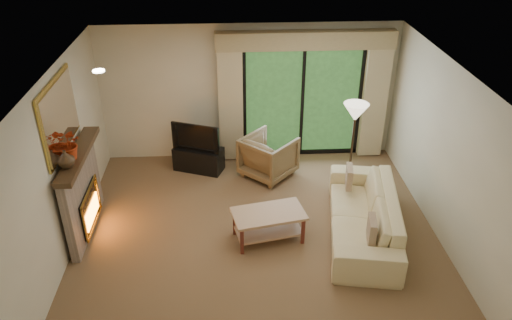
{
  "coord_description": "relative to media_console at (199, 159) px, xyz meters",
  "views": [
    {
      "loc": [
        -0.38,
        -6.22,
        4.8
      ],
      "look_at": [
        0.0,
        0.3,
        1.1
      ],
      "focal_mm": 35.0,
      "sensor_mm": 36.0,
      "label": 1
    }
  ],
  "objects": [
    {
      "name": "floor_lamp",
      "position": [
        2.68,
        -0.72,
        0.56
      ],
      "size": [
        0.52,
        0.52,
        1.58
      ],
      "primitive_type": null,
      "rotation": [
        0.0,
        0.0,
        0.28
      ],
      "color": "#FFF0CF",
      "rests_on": "floor"
    },
    {
      "name": "pillow_far",
      "position": [
        2.5,
        -1.39,
        0.36
      ],
      "size": [
        0.15,
        0.36,
        0.35
      ],
      "primitive_type": "cube",
      "rotation": [
        0.0,
        0.0,
        -0.17
      ],
      "color": "brown",
      "rests_on": "sofa"
    },
    {
      "name": "vase",
      "position": [
        -1.63,
        -2.16,
        1.27
      ],
      "size": [
        0.29,
        0.29,
        0.25
      ],
      "primitive_type": "imported",
      "rotation": [
        0.0,
        0.0,
        0.21
      ],
      "color": "#3B2A19",
      "rests_on": "fireplace"
    },
    {
      "name": "wall_right",
      "position": [
        3.73,
        -1.95,
        1.08
      ],
      "size": [
        0.0,
        5.0,
        5.0
      ],
      "primitive_type": "plane",
      "rotation": [
        1.57,
        0.0,
        -1.57
      ],
      "color": "beige",
      "rests_on": "ground"
    },
    {
      "name": "tv",
      "position": [
        0.0,
        0.0,
        0.49
      ],
      "size": [
        0.89,
        0.44,
        0.52
      ],
      "primitive_type": "imported",
      "rotation": [
        0.0,
        0.0,
        -0.37
      ],
      "color": "black",
      "rests_on": "media_console"
    },
    {
      "name": "fireplace",
      "position": [
        -1.65,
        -1.75,
        0.46
      ],
      "size": [
        0.24,
        1.7,
        1.37
      ],
      "primitive_type": null,
      "color": "gray",
      "rests_on": "floor"
    },
    {
      "name": "sliding_door",
      "position": [
        1.98,
        0.5,
        0.88
      ],
      "size": [
        2.26,
        0.1,
        2.16
      ],
      "primitive_type": null,
      "color": "black",
      "rests_on": "floor"
    },
    {
      "name": "cornice",
      "position": [
        1.98,
        0.41,
        2.1
      ],
      "size": [
        3.2,
        0.24,
        0.32
      ],
      "primitive_type": "cube",
      "color": "#A08A5F",
      "rests_on": "wall_back"
    },
    {
      "name": "coffee_table",
      "position": [
        1.13,
        -2.14,
        0.02
      ],
      "size": [
        1.16,
        0.79,
        0.48
      ],
      "primitive_type": null,
      "rotation": [
        0.0,
        0.0,
        0.2
      ],
      "color": "tan",
      "rests_on": "floor"
    },
    {
      "name": "curtain_left",
      "position": [
        0.63,
        0.39,
        0.98
      ],
      "size": [
        0.45,
        0.18,
        2.35
      ],
      "primitive_type": "cube",
      "color": "tan",
      "rests_on": "floor"
    },
    {
      "name": "wall_left",
      "position": [
        -1.77,
        -1.95,
        1.08
      ],
      "size": [
        0.0,
        5.0,
        5.0
      ],
      "primitive_type": "plane",
      "rotation": [
        1.57,
        0.0,
        1.57
      ],
      "color": "beige",
      "rests_on": "ground"
    },
    {
      "name": "ceiling",
      "position": [
        0.98,
        -1.95,
        2.38
      ],
      "size": [
        5.5,
        5.5,
        0.0
      ],
      "primitive_type": "plane",
      "rotation": [
        3.14,
        0.0,
        0.0
      ],
      "color": "white",
      "rests_on": "ground"
    },
    {
      "name": "wall_front",
      "position": [
        0.98,
        -4.45,
        1.08
      ],
      "size": [
        5.0,
        0.0,
        5.0
      ],
      "primitive_type": "plane",
      "rotation": [
        -1.57,
        0.0,
        0.0
      ],
      "color": "beige",
      "rests_on": "ground"
    },
    {
      "name": "sofa",
      "position": [
        2.58,
        -2.09,
        0.13
      ],
      "size": [
        1.36,
        2.57,
        0.71
      ],
      "primitive_type": "imported",
      "rotation": [
        0.0,
        0.0,
        -1.74
      ],
      "color": "beige",
      "rests_on": "floor"
    },
    {
      "name": "media_console",
      "position": [
        0.0,
        0.0,
        0.0
      ],
      "size": [
        0.98,
        0.7,
        0.45
      ],
      "primitive_type": "cube",
      "rotation": [
        0.0,
        0.0,
        -0.37
      ],
      "color": "black",
      "rests_on": "floor"
    },
    {
      "name": "pillow_near",
      "position": [
        2.5,
        -2.79,
        0.37
      ],
      "size": [
        0.16,
        0.37,
        0.36
      ],
      "primitive_type": "cube",
      "rotation": [
        0.0,
        0.0,
        -0.17
      ],
      "color": "brown",
      "rests_on": "sofa"
    },
    {
      "name": "wall_back",
      "position": [
        0.98,
        0.55,
        1.08
      ],
      "size": [
        5.0,
        0.0,
        5.0
      ],
      "primitive_type": "plane",
      "rotation": [
        1.57,
        0.0,
        0.0
      ],
      "color": "beige",
      "rests_on": "ground"
    },
    {
      "name": "floor",
      "position": [
        0.98,
        -1.95,
        -0.22
      ],
      "size": [
        5.5,
        5.5,
        0.0
      ],
      "primitive_type": "plane",
      "color": "brown",
      "rests_on": "ground"
    },
    {
      "name": "armchair",
      "position": [
        1.29,
        -0.27,
        0.16
      ],
      "size": [
        1.19,
        1.19,
        0.78
      ],
      "primitive_type": "imported",
      "rotation": [
        0.0,
        0.0,
        2.4
      ],
      "color": "brown",
      "rests_on": "floor"
    },
    {
      "name": "mirror",
      "position": [
        -1.74,
        -1.75,
        1.73
      ],
      "size": [
        0.07,
        1.45,
        1.02
      ],
      "primitive_type": null,
      "color": "#B4943A",
      "rests_on": "wall_left"
    },
    {
      "name": "branches",
      "position": [
        -1.63,
        -1.95,
        1.38
      ],
      "size": [
        0.52,
        0.48,
        0.48
      ],
      "primitive_type": "imported",
      "rotation": [
        0.0,
        0.0,
        -0.29
      ],
      "color": "#9F2E10",
      "rests_on": "fireplace"
    },
    {
      "name": "curtain_right",
      "position": [
        3.33,
        0.39,
        0.98
      ],
      "size": [
        0.45,
        0.18,
        2.35
      ],
      "primitive_type": "cube",
      "color": "tan",
      "rests_on": "floor"
    }
  ]
}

